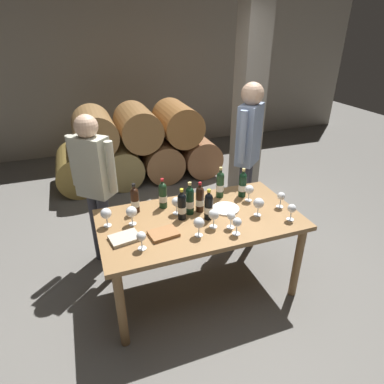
{
  "coord_description": "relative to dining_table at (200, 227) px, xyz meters",
  "views": [
    {
      "loc": [
        -0.87,
        -2.19,
        2.24
      ],
      "look_at": [
        0.0,
        0.2,
        0.91
      ],
      "focal_mm": 30.58,
      "sensor_mm": 36.0,
      "label": 1
    }
  ],
  "objects": [
    {
      "name": "stone_pillar",
      "position": [
        1.3,
        1.6,
        0.63
      ],
      "size": [
        0.32,
        0.32,
        2.6
      ],
      "primitive_type": "cube",
      "color": "gray",
      "rests_on": "ground_plane"
    },
    {
      "name": "taster_seated_left",
      "position": [
        -0.79,
        0.72,
        0.25
      ],
      "size": [
        0.39,
        0.36,
        1.54
      ],
      "color": "#383842",
      "rests_on": "ground_plane"
    },
    {
      "name": "wine_glass_3",
      "position": [
        0.05,
        -0.16,
        0.2
      ],
      "size": [
        0.09,
        0.09,
        0.16
      ],
      "color": "white",
      "rests_on": "dining_table"
    },
    {
      "name": "wine_glass_4",
      "position": [
        0.7,
        -0.29,
        0.2
      ],
      "size": [
        0.07,
        0.07,
        0.15
      ],
      "color": "white",
      "rests_on": "dining_table"
    },
    {
      "name": "wine_glass_7",
      "position": [
        0.74,
        -0.07,
        0.2
      ],
      "size": [
        0.07,
        0.07,
        0.15
      ],
      "color": "white",
      "rests_on": "dining_table"
    },
    {
      "name": "serving_plate",
      "position": [
        0.27,
        0.06,
        0.1
      ],
      "size": [
        0.24,
        0.24,
        0.01
      ],
      "primitive_type": "cylinder",
      "color": "white",
      "rests_on": "dining_table"
    },
    {
      "name": "wine_glass_11",
      "position": [
        -0.56,
        0.1,
        0.21
      ],
      "size": [
        0.09,
        0.09,
        0.16
      ],
      "color": "white",
      "rests_on": "dining_table"
    },
    {
      "name": "wine_bottle_7",
      "position": [
        0.06,
        -0.03,
        0.21
      ],
      "size": [
        0.07,
        0.07,
        0.27
      ],
      "color": "black",
      "rests_on": "dining_table"
    },
    {
      "name": "barrel_stack",
      "position": [
        -0.0,
        2.6,
        -0.13
      ],
      "size": [
        2.49,
        0.9,
        1.15
      ],
      "color": "olive",
      "rests_on": "ground_plane"
    },
    {
      "name": "wine_glass_2",
      "position": [
        0.48,
        -0.13,
        0.21
      ],
      "size": [
        0.09,
        0.09,
        0.17
      ],
      "color": "white",
      "rests_on": "dining_table"
    },
    {
      "name": "wine_bottle_5",
      "position": [
        0.52,
        0.23,
        0.21
      ],
      "size": [
        0.07,
        0.07,
        0.28
      ],
      "color": "black",
      "rests_on": "dining_table"
    },
    {
      "name": "wine_bottle_3",
      "position": [
        -0.24,
        0.28,
        0.21
      ],
      "size": [
        0.07,
        0.07,
        0.28
      ],
      "color": "#19381E",
      "rests_on": "dining_table"
    },
    {
      "name": "wine_glass_8",
      "position": [
        -0.75,
        0.15,
        0.21
      ],
      "size": [
        0.09,
        0.09,
        0.16
      ],
      "color": "white",
      "rests_on": "dining_table"
    },
    {
      "name": "leather_ledger",
      "position": [
        -0.36,
        -0.14,
        0.11
      ],
      "size": [
        0.24,
        0.19,
        0.03
      ],
      "primitive_type": "cube",
      "rotation": [
        0.0,
        0.0,
        0.13
      ],
      "color": "#936038",
      "rests_on": "dining_table"
    },
    {
      "name": "wine_bottle_1",
      "position": [
        0.04,
        0.11,
        0.21
      ],
      "size": [
        0.07,
        0.07,
        0.28
      ],
      "color": "black",
      "rests_on": "dining_table"
    },
    {
      "name": "cellar_back_wall",
      "position": [
        0.0,
        4.2,
        0.73
      ],
      "size": [
        10.0,
        0.24,
        2.8
      ],
      "primitive_type": "cube",
      "color": "gray",
      "rests_on": "ground_plane"
    },
    {
      "name": "wine_glass_6",
      "position": [
        -0.16,
        0.14,
        0.2
      ],
      "size": [
        0.08,
        0.08,
        0.16
      ],
      "color": "white",
      "rests_on": "dining_table"
    },
    {
      "name": "wine_glass_0",
      "position": [
        0.18,
        -0.32,
        0.2
      ],
      "size": [
        0.07,
        0.07,
        0.15
      ],
      "color": "white",
      "rests_on": "dining_table"
    },
    {
      "name": "wine_glass_10",
      "position": [
        0.53,
        0.13,
        0.2
      ],
      "size": [
        0.08,
        0.08,
        0.16
      ],
      "color": "white",
      "rests_on": "dining_table"
    },
    {
      "name": "wine_glass_1",
      "position": [
        -0.1,
        -0.24,
        0.2
      ],
      "size": [
        0.09,
        0.09,
        0.16
      ],
      "color": "white",
      "rests_on": "dining_table"
    },
    {
      "name": "wine_bottle_4",
      "position": [
        -0.15,
        0.05,
        0.21
      ],
      "size": [
        0.07,
        0.07,
        0.28
      ],
      "color": "black",
      "rests_on": "dining_table"
    },
    {
      "name": "tasting_notebook",
      "position": [
        -0.65,
        -0.09,
        0.11
      ],
      "size": [
        0.25,
        0.2,
        0.03
      ],
      "primitive_type": "cube",
      "rotation": [
        0.0,
        0.0,
        0.18
      ],
      "color": "#B2A893",
      "rests_on": "dining_table"
    },
    {
      "name": "wine_bottle_6",
      "position": [
        0.31,
        0.29,
        0.22
      ],
      "size": [
        0.07,
        0.07,
        0.3
      ],
      "color": "#19381E",
      "rests_on": "dining_table"
    },
    {
      "name": "sommelier_presenting",
      "position": [
        0.85,
        0.75,
        0.37
      ],
      "size": [
        0.39,
        0.35,
        1.72
      ],
      "color": "#383842",
      "rests_on": "ground_plane"
    },
    {
      "name": "wine_bottle_2",
      "position": [
        -0.06,
        0.1,
        0.22
      ],
      "size": [
        0.07,
        0.07,
        0.3
      ],
      "color": "black",
      "rests_on": "dining_table"
    },
    {
      "name": "wine_glass_9",
      "position": [
        0.18,
        -0.22,
        0.19
      ],
      "size": [
        0.07,
        0.07,
        0.14
      ],
      "color": "white",
      "rests_on": "dining_table"
    },
    {
      "name": "wine_glass_5",
      "position": [
        -0.55,
        -0.25,
        0.19
      ],
      "size": [
        0.07,
        0.07,
        0.15
      ],
      "color": "white",
      "rests_on": "dining_table"
    },
    {
      "name": "dining_table",
      "position": [
        0.0,
        0.0,
        0.0
      ],
      "size": [
        1.7,
        0.9,
        0.76
      ],
      "color": "olive",
      "rests_on": "ground_plane"
    },
    {
      "name": "ground_plane",
      "position": [
        0.0,
        0.0,
        -0.67
      ],
      "size": [
        14.0,
        14.0,
        0.0
      ],
      "primitive_type": "plane",
      "color": "#66635E"
    },
    {
      "name": "wine_bottle_0",
      "position": [
        -0.49,
        0.29,
        0.21
      ],
      "size": [
        0.07,
        0.07,
        0.27
      ],
      "color": "black",
      "rests_on": "dining_table"
    }
  ]
}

